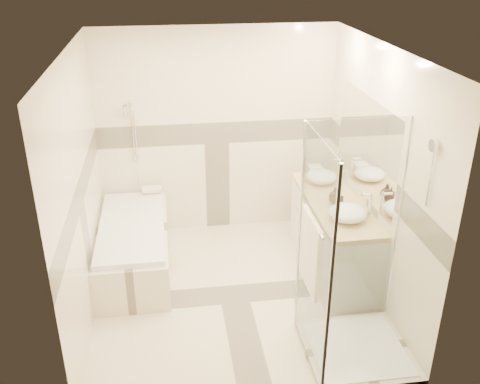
{
  "coord_description": "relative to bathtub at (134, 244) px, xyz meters",
  "views": [
    {
      "loc": [
        -0.59,
        -4.53,
        3.32
      ],
      "look_at": [
        0.1,
        0.25,
        1.05
      ],
      "focal_mm": 40.0,
      "sensor_mm": 36.0,
      "label": 1
    }
  ],
  "objects": [
    {
      "name": "vanity",
      "position": [
        2.15,
        -0.35,
        0.12
      ],
      "size": [
        0.58,
        1.62,
        0.85
      ],
      "color": "silver",
      "rests_on": "ground"
    },
    {
      "name": "faucet_far",
      "position": [
        2.35,
        -0.76,
        0.7
      ],
      "size": [
        0.11,
        0.03,
        0.27
      ],
      "color": "silver",
      "rests_on": "vanity"
    },
    {
      "name": "shower_enclosure",
      "position": [
        1.86,
        -1.62,
        0.2
      ],
      "size": [
        0.96,
        0.93,
        2.04
      ],
      "color": "beige",
      "rests_on": "ground"
    },
    {
      "name": "folded_towels",
      "position": [
        2.13,
        0.37,
        0.59
      ],
      "size": [
        0.17,
        0.27,
        0.09
      ],
      "primitive_type": "cube",
      "rotation": [
        0.0,
        0.0,
        -0.04
      ],
      "color": "white",
      "rests_on": "vanity"
    },
    {
      "name": "faucet_near",
      "position": [
        2.35,
        0.15,
        0.71
      ],
      "size": [
        0.12,
        0.03,
        0.29
      ],
      "color": "silver",
      "rests_on": "vanity"
    },
    {
      "name": "bathtub",
      "position": [
        0.0,
        0.0,
        0.0
      ],
      "size": [
        0.75,
        1.7,
        0.56
      ],
      "color": "beige",
      "rests_on": "ground"
    },
    {
      "name": "amenity_bottle_b",
      "position": [
        2.13,
        -0.36,
        0.63
      ],
      "size": [
        0.17,
        0.17,
        0.17
      ],
      "primitive_type": "imported",
      "rotation": [
        0.0,
        0.0,
        0.36
      ],
      "color": "black",
      "rests_on": "vanity"
    },
    {
      "name": "vessel_sink_near",
      "position": [
        2.13,
        0.15,
        0.61
      ],
      "size": [
        0.35,
        0.35,
        0.14
      ],
      "primitive_type": "ellipsoid",
      "color": "white",
      "rests_on": "vanity"
    },
    {
      "name": "room",
      "position": [
        1.08,
        -0.64,
        0.95
      ],
      "size": [
        2.82,
        3.02,
        2.52
      ],
      "color": "beige",
      "rests_on": "ground"
    },
    {
      "name": "rolled_towel",
      "position": [
        0.22,
        0.74,
        0.3
      ],
      "size": [
        0.23,
        0.1,
        0.1
      ],
      "primitive_type": "cylinder",
      "rotation": [
        0.0,
        1.57,
        0.0
      ],
      "color": "white",
      "rests_on": "bathtub"
    },
    {
      "name": "amenity_bottle_a",
      "position": [
        2.13,
        -0.46,
        0.63
      ],
      "size": [
        0.1,
        0.1,
        0.17
      ],
      "primitive_type": "imported",
      "rotation": [
        0.0,
        0.0,
        0.43
      ],
      "color": "black",
      "rests_on": "vanity"
    },
    {
      "name": "vessel_sink_far",
      "position": [
        2.13,
        -0.76,
        0.62
      ],
      "size": [
        0.37,
        0.37,
        0.15
      ],
      "primitive_type": "ellipsoid",
      "color": "white",
      "rests_on": "vanity"
    }
  ]
}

